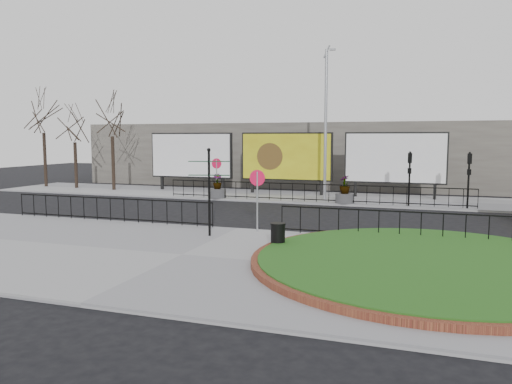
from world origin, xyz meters
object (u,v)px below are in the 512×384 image
at_px(billboard_mid, 286,157).
at_px(lamp_post, 326,122).
at_px(litter_bin, 278,236).
at_px(planter_a, 217,190).
at_px(fingerpost_sign, 209,183).
at_px(planter_c, 345,193).

bearing_deg(billboard_mid, lamp_post, -33.25).
bearing_deg(litter_bin, planter_a, 121.30).
distance_m(billboard_mid, planter_a, 5.35).
distance_m(fingerpost_sign, planter_a, 12.24).
bearing_deg(billboard_mid, fingerpost_sign, -85.90).
relative_size(litter_bin, planter_c, 0.54).
relative_size(fingerpost_sign, planter_c, 2.10).
height_order(lamp_post, planter_c, lamp_post).
height_order(lamp_post, fingerpost_sign, lamp_post).
xyz_separation_m(litter_bin, planter_a, (-7.63, 12.55, 0.07)).
xyz_separation_m(litter_bin, planter_c, (0.30, 12.60, 0.14)).
xyz_separation_m(lamp_post, planter_a, (-6.47, -1.60, -4.20)).
xyz_separation_m(lamp_post, planter_c, (1.46, -1.54, -4.13)).
bearing_deg(planter_a, litter_bin, -58.70).
bearing_deg(planter_c, billboard_mid, 141.76).
distance_m(billboard_mid, planter_c, 5.99).
distance_m(planter_a, planter_c, 7.92).
distance_m(billboard_mid, lamp_post, 4.23).
bearing_deg(planter_c, planter_a, -179.60).
bearing_deg(litter_bin, planter_c, 88.66).
distance_m(lamp_post, litter_bin, 14.82).
bearing_deg(billboard_mid, planter_c, -38.24).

